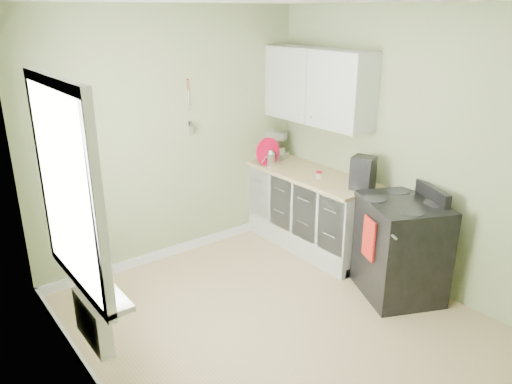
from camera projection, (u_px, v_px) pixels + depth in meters
floor at (280, 326)px, 4.44m from camera, size 3.20×3.60×0.02m
wall_back at (173, 138)px, 5.32m from camera, size 3.20×0.02×2.70m
wall_left at (82, 234)px, 3.05m from camera, size 0.02×3.60×2.70m
wall_right at (408, 149)px, 4.89m from camera, size 0.02×3.60×2.70m
base_cabinets at (311, 212)px, 5.77m from camera, size 0.60×1.60×0.87m
countertop at (312, 175)px, 5.61m from camera, size 0.64×1.60×0.04m
upper_cabinets at (318, 86)px, 5.43m from camera, size 0.35×1.40×0.80m
window at (66, 189)px, 3.22m from camera, size 0.06×1.14×1.44m
window_sill at (89, 277)px, 3.49m from camera, size 0.18×1.14×0.04m
radiator at (93, 321)px, 3.55m from camera, size 0.12×0.50×0.35m
wall_utensils at (190, 116)px, 5.33m from camera, size 0.02×0.14×0.58m
stove at (400, 247)px, 4.79m from camera, size 0.99×1.00×1.09m
stand_mixer at (275, 145)px, 6.13m from camera, size 0.28×0.34×0.37m
kettle at (270, 158)px, 5.82m from camera, size 0.19×0.11×0.20m
coffee_maker at (363, 174)px, 5.04m from camera, size 0.26×0.27×0.34m
red_tray at (268, 152)px, 5.80m from camera, size 0.34×0.06×0.34m
jar at (319, 175)px, 5.41m from camera, size 0.07×0.07×0.08m
plant_a at (103, 270)px, 3.23m from camera, size 0.20×0.19×0.32m
plant_b at (84, 252)px, 3.50m from camera, size 0.20×0.20×0.28m
plant_c at (71, 237)px, 3.71m from camera, size 0.20×0.20×0.30m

